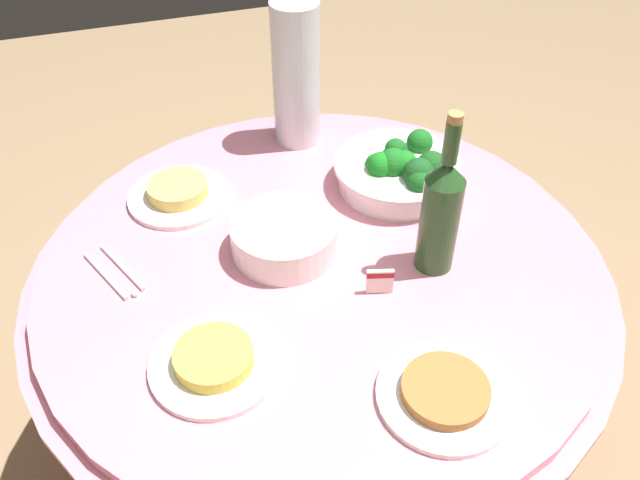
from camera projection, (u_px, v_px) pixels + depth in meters
name	position (u px, v px, depth m)	size (l,w,h in m)	color
ground_plane	(320.00, 457.00, 1.80)	(6.00, 6.00, 0.00)	#9E7F5B
buffet_table	(320.00, 372.00, 1.55)	(1.16, 1.16, 0.74)	maroon
broccoli_bowl	(400.00, 171.00, 1.45)	(0.28, 0.28, 0.11)	white
plate_stack	(284.00, 237.00, 1.30)	(0.21, 0.21, 0.07)	white
wine_bottle	(441.00, 212.00, 1.21)	(0.07, 0.07, 0.34)	#244B21
decorative_fruit_vase	(296.00, 83.00, 1.53)	(0.11, 0.11, 0.34)	silver
serving_tongs	(115.00, 274.00, 1.27)	(0.11, 0.16, 0.01)	silver
food_plate_noodles	(178.00, 193.00, 1.44)	(0.22, 0.22, 0.04)	white
food_plate_fried_egg	(214.00, 361.00, 1.10)	(0.22, 0.22, 0.04)	white
food_plate_peanuts	(445.00, 393.00, 1.05)	(0.22, 0.22, 0.03)	white
label_placard_front	(380.00, 280.00, 1.22)	(0.05, 0.02, 0.05)	white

